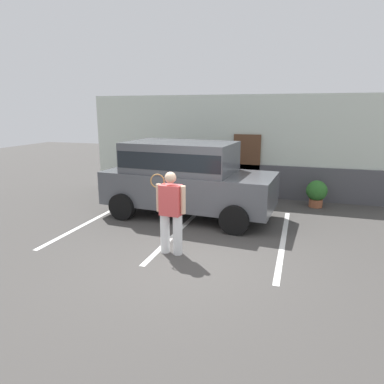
# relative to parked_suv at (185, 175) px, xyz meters

# --- Properties ---
(ground_plane) EXTENTS (40.00, 40.00, 0.00)m
(ground_plane) POSITION_rel_parked_suv_xyz_m (1.00, -2.63, -1.15)
(ground_plane) COLOR #423F3D
(parking_stripe_0) EXTENTS (0.12, 4.40, 0.01)m
(parking_stripe_0) POSITION_rel_parked_suv_xyz_m (-2.24, -1.13, -1.14)
(parking_stripe_0) COLOR silver
(parking_stripe_0) RESTS_ON ground_plane
(parking_stripe_1) EXTENTS (0.12, 4.40, 0.01)m
(parking_stripe_1) POSITION_rel_parked_suv_xyz_m (0.25, -1.13, -1.14)
(parking_stripe_1) COLOR silver
(parking_stripe_1) RESTS_ON ground_plane
(parking_stripe_2) EXTENTS (0.12, 4.40, 0.01)m
(parking_stripe_2) POSITION_rel_parked_suv_xyz_m (2.74, -1.13, -1.14)
(parking_stripe_2) COLOR silver
(parking_stripe_2) RESTS_ON ground_plane
(house_frontage) EXTENTS (10.88, 0.40, 3.38)m
(house_frontage) POSITION_rel_parked_suv_xyz_m (1.00, 2.91, 0.45)
(house_frontage) COLOR silver
(house_frontage) RESTS_ON ground_plane
(parked_suv) EXTENTS (4.72, 2.42, 2.05)m
(parked_suv) POSITION_rel_parked_suv_xyz_m (0.00, 0.00, 0.00)
(parked_suv) COLOR #4C4F54
(parked_suv) RESTS_ON ground_plane
(tennis_player_man) EXTENTS (0.77, 0.29, 1.71)m
(tennis_player_man) POSITION_rel_parked_suv_xyz_m (0.56, -2.57, -0.25)
(tennis_player_man) COLOR white
(tennis_player_man) RESTS_ON ground_plane
(potted_plant_by_porch) EXTENTS (0.62, 0.62, 0.82)m
(potted_plant_by_porch) POSITION_rel_parked_suv_xyz_m (3.52, 2.02, -0.69)
(potted_plant_by_porch) COLOR #9E5638
(potted_plant_by_porch) RESTS_ON ground_plane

